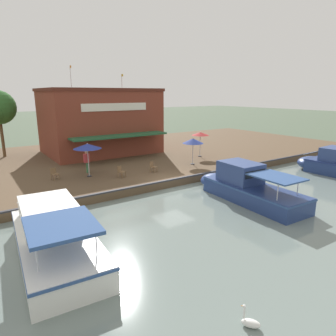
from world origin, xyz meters
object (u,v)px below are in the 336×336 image
object	(u,v)px
person_near_entrance	(87,159)
swan	(250,322)
patio_umbrella_mid_patio_left	(200,134)
patio_umbrella_far_corner	(193,141)
cafe_chair_back_row_seat	(121,171)
cafe_chair_mid_patio	(153,166)
cafe_chair_under_first_umbrella	(54,173)
motorboat_nearest_quay	(244,186)
waterfront_restaurant	(100,121)
motorboat_second_along	(52,232)
patio_umbrella_mid_patio_right	(87,146)

from	to	relation	value
person_near_entrance	swan	size ratio (longest dim) A/B	2.54
patio_umbrella_mid_patio_left	patio_umbrella_far_corner	distance (m)	3.55
cafe_chair_back_row_seat	cafe_chair_mid_patio	xyz separation A→B (m)	(0.04, 2.82, 0.00)
cafe_chair_under_first_umbrella	motorboat_nearest_quay	distance (m)	13.54
cafe_chair_mid_patio	swan	world-z (taller)	cafe_chair_mid_patio
waterfront_restaurant	motorboat_second_along	xyz separation A→B (m)	(17.66, -9.45, -3.08)
cafe_chair_back_row_seat	person_near_entrance	bearing A→B (deg)	-149.04
patio_umbrella_mid_patio_left	motorboat_second_along	size ratio (longest dim) A/B	0.29
cafe_chair_under_first_umbrella	motorboat_second_along	world-z (taller)	motorboat_second_along
cafe_chair_under_first_umbrella	swan	size ratio (longest dim) A/B	1.23
cafe_chair_back_row_seat	waterfront_restaurant	bearing A→B (deg)	165.62
motorboat_nearest_quay	motorboat_second_along	xyz separation A→B (m)	(-0.21, -11.99, -0.02)
motorboat_second_along	patio_umbrella_far_corner	bearing A→B (deg)	118.25
motorboat_nearest_quay	cafe_chair_mid_patio	bearing A→B (deg)	-162.01
cafe_chair_mid_patio	person_near_entrance	world-z (taller)	person_near_entrance
waterfront_restaurant	cafe_chair_under_first_umbrella	bearing A→B (deg)	-40.26
patio_umbrella_mid_patio_right	motorboat_nearest_quay	world-z (taller)	patio_umbrella_mid_patio_right
waterfront_restaurant	cafe_chair_mid_patio	size ratio (longest dim) A/B	13.10
patio_umbrella_mid_patio_left	cafe_chair_under_first_umbrella	xyz separation A→B (m)	(0.33, -14.22, -1.79)
patio_umbrella_mid_patio_right	patio_umbrella_mid_patio_left	world-z (taller)	patio_umbrella_mid_patio_right
cafe_chair_under_first_umbrella	cafe_chair_back_row_seat	size ratio (longest dim) A/B	1.00
cafe_chair_under_first_umbrella	person_near_entrance	world-z (taller)	person_near_entrance
cafe_chair_back_row_seat	motorboat_second_along	size ratio (longest dim) A/B	0.10
waterfront_restaurant	cafe_chair_under_first_umbrella	world-z (taller)	waterfront_restaurant
waterfront_restaurant	cafe_chair_back_row_seat	bearing A→B (deg)	-14.38
patio_umbrella_mid_patio_right	patio_umbrella_far_corner	distance (m)	9.18
patio_umbrella_far_corner	cafe_chair_back_row_seat	world-z (taller)	patio_umbrella_far_corner
patio_umbrella_mid_patio_left	motorboat_second_along	xyz separation A→B (m)	(9.73, -16.67, -2.02)
patio_umbrella_mid_patio_left	motorboat_nearest_quay	size ratio (longest dim) A/B	0.30
waterfront_restaurant	swan	size ratio (longest dim) A/B	16.14
waterfront_restaurant	cafe_chair_mid_patio	world-z (taller)	waterfront_restaurant
waterfront_restaurant	swan	world-z (taller)	waterfront_restaurant
patio_umbrella_mid_patio_right	person_near_entrance	distance (m)	1.75
patio_umbrella_mid_patio_right	patio_umbrella_far_corner	size ratio (longest dim) A/B	1.08
swan	cafe_chair_mid_patio	bearing A→B (deg)	158.53
waterfront_restaurant	patio_umbrella_mid_patio_right	distance (m)	10.10
patio_umbrella_mid_patio_right	patio_umbrella_mid_patio_left	size ratio (longest dim) A/B	1.03
patio_umbrella_far_corner	patio_umbrella_mid_patio_left	bearing A→B (deg)	129.31
motorboat_second_along	swan	distance (m)	8.85
cafe_chair_under_first_umbrella	motorboat_nearest_quay	bearing A→B (deg)	44.76
swan	waterfront_restaurant	bearing A→B (deg)	167.17
person_near_entrance	swan	xyz separation A→B (m)	(18.02, -1.54, -1.48)
cafe_chair_under_first_umbrella	cafe_chair_mid_patio	bearing A→B (deg)	72.70
cafe_chair_back_row_seat	motorboat_nearest_quay	distance (m)	9.08
patio_umbrella_mid_patio_right	motorboat_second_along	size ratio (longest dim) A/B	0.30
cafe_chair_under_first_umbrella	swan	world-z (taller)	cafe_chair_under_first_umbrella
waterfront_restaurant	cafe_chair_under_first_umbrella	xyz separation A→B (m)	(8.26, -7.00, -2.85)
patio_umbrella_mid_patio_left	motorboat_second_along	distance (m)	19.41
cafe_chair_mid_patio	motorboat_second_along	distance (m)	11.98
waterfront_restaurant	patio_umbrella_mid_patio_left	distance (m)	10.78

